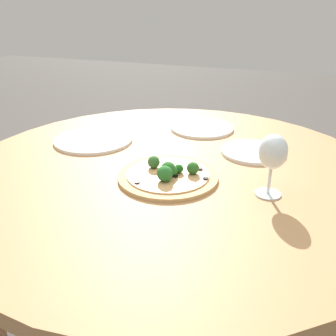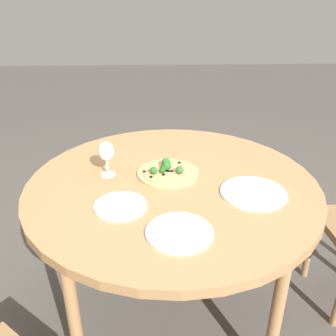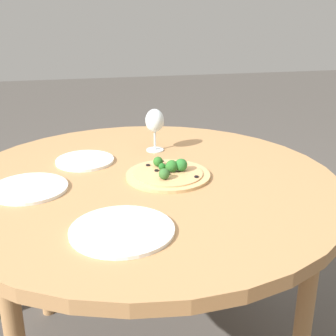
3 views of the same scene
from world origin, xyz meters
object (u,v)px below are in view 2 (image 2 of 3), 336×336
object	(u,v)px
pizza	(168,171)
plate_far	(253,193)
wine_glass	(106,152)
plate_side	(179,232)
plate_near	(121,206)

from	to	relation	value
pizza	plate_far	world-z (taller)	pizza
pizza	wine_glass	distance (m)	0.28
pizza	plate_side	xyz separation A→B (m)	(-0.43, -0.03, -0.01)
plate_near	plate_far	size ratio (longest dim) A/B	0.76
wine_glass	plate_far	bearing A→B (deg)	-106.89
pizza	plate_far	bearing A→B (deg)	-118.44
wine_glass	plate_side	bearing A→B (deg)	-146.26
wine_glass	plate_near	size ratio (longest dim) A/B	0.78
plate_side	plate_far	bearing A→B (deg)	-51.40
wine_glass	plate_far	xyz separation A→B (m)	(-0.18, -0.60, -0.11)
plate_near	pizza	bearing A→B (deg)	-35.55
pizza	plate_side	distance (m)	0.43
plate_far	plate_side	distance (m)	0.40
pizza	wine_glass	world-z (taller)	wine_glass
wine_glass	plate_far	distance (m)	0.64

